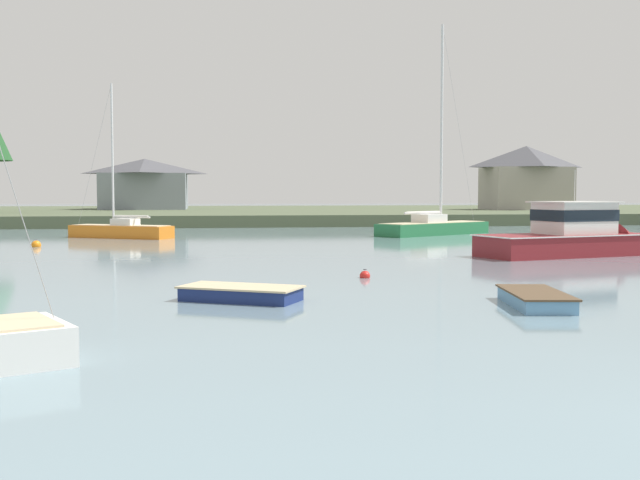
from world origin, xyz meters
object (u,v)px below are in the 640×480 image
Objects in this scene: sailboat_green at (433,230)px; cruiser_maroon at (581,243)px; mooring_buoy_red at (365,276)px; dinghy_navy at (241,296)px; dinghy_skyblue at (535,301)px; sailboat_orange at (121,234)px; mooring_buoy_orange at (36,245)px.

cruiser_maroon is (1.73, -17.88, 0.28)m from sailboat_green.
sailboat_green is 36.63× the size of mooring_buoy_red.
dinghy_skyblue is (7.38, -2.09, -0.01)m from dinghy_navy.
sailboat_green is 17.96m from cruiser_maroon.
sailboat_orange is 27.30m from mooring_buoy_red.
dinghy_skyblue is (-7.17, -32.80, -0.17)m from sailboat_green.
sailboat_green is 1.44× the size of sailboat_orange.
sailboat_green is (14.56, 30.71, 0.17)m from dinghy_navy.
cruiser_maroon is at bearing 59.18° from dinghy_skyblue.
dinghy_skyblue is 29.88m from mooring_buoy_orange.
cruiser_maroon is 2.92× the size of dinghy_skyblue.
sailboat_orange is 34.95m from dinghy_skyblue.
cruiser_maroon reaches higher than dinghy_navy.
sailboat_green is 27.68m from mooring_buoy_red.
sailboat_orange is at bearing 65.45° from mooring_buoy_orange.
mooring_buoy_orange is (-10.05, 22.18, -0.05)m from dinghy_navy.
sailboat_green is 4.54× the size of dinghy_skyblue.
sailboat_green is at bearing 1.96° from sailboat_orange.
cruiser_maroon is 14.27m from mooring_buoy_red.
cruiser_maroon reaches higher than mooring_buoy_orange.
sailboat_green is 1.55× the size of cruiser_maroon.
cruiser_maroon reaches higher than dinghy_skyblue.
cruiser_maroon is at bearing 38.24° from dinghy_navy.
dinghy_skyblue reaches higher than mooring_buoy_red.
mooring_buoy_red is (-2.98, 7.05, -0.07)m from dinghy_skyblue.
mooring_buoy_red is at bearing -146.45° from cruiser_maroon.
mooring_buoy_red is at bearing -49.98° from mooring_buoy_orange.
mooring_buoy_orange is at bearing 114.38° from dinghy_navy.
cruiser_maroon is at bearing -36.99° from sailboat_orange.
dinghy_navy reaches higher than mooring_buoy_orange.
cruiser_maroon reaches higher than mooring_buoy_red.
dinghy_navy is 6.27× the size of mooring_buoy_orange.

